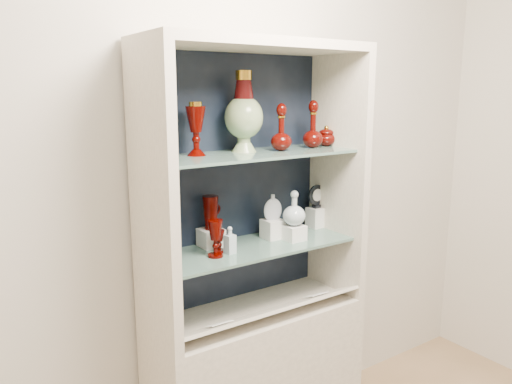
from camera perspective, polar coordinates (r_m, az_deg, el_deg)
wall_back at (r=2.34m, az=-3.03°, el=3.29°), size 3.50×0.02×2.80m
cabinet_base at (r=2.53m, az=0.00°, el=-20.96°), size 1.00×0.40×0.75m
cabinet_back_panel at (r=2.33m, az=-2.63°, el=1.38°), size 0.98×0.02×1.15m
cabinet_side_left at (r=1.95m, az=-11.74°, el=-0.88°), size 0.04×0.40×1.15m
cabinet_side_right at (r=2.47m, az=9.24°, el=1.83°), size 0.04×0.40×1.15m
cabinet_top_cap at (r=2.14m, az=0.00°, el=16.47°), size 1.00×0.40×0.04m
shelf_lower at (r=2.26m, az=-0.29°, el=-6.28°), size 0.92×0.34×0.01m
shelf_upper at (r=2.17m, az=-0.30°, el=4.34°), size 0.92×0.34×0.01m
label_ledge at (r=2.26m, az=1.62°, el=-13.52°), size 0.92×0.17×0.09m
label_card_0 at (r=2.40m, az=6.90°, el=-11.58°), size 0.10×0.06×0.03m
label_card_1 at (r=2.12m, az=-4.23°, el=-14.79°), size 0.10×0.06×0.03m
pedestal_lamp_left at (r=1.90m, az=-10.60°, el=7.09°), size 0.11×0.11×0.25m
pedestal_lamp_right at (r=2.08m, az=-6.88°, el=7.17°), size 0.10×0.10×0.22m
enamel_urn at (r=2.20m, az=-1.40°, el=9.17°), size 0.22×0.22×0.35m
ruby_decanter_a at (r=2.36m, az=6.55°, el=8.03°), size 0.13×0.13×0.25m
ruby_decanter_b at (r=2.23m, az=2.91°, el=7.57°), size 0.10×0.10×0.22m
lidded_bowl at (r=2.45m, az=8.02°, el=6.40°), size 0.10×0.10×0.10m
cobalt_goblet at (r=2.08m, az=-9.74°, el=-5.11°), size 0.10×0.10×0.19m
ruby_goblet_tall at (r=2.10m, az=-4.68°, el=-5.32°), size 0.07×0.07×0.16m
ruby_goblet_small at (r=2.16m, az=-4.23°, el=-5.61°), size 0.06×0.06×0.10m
riser_ruby_pitcher at (r=2.25m, az=-5.15°, el=-5.22°), size 0.10×0.10×0.08m
ruby_pitcher at (r=2.22m, az=-5.21°, el=-2.36°), size 0.13×0.10×0.15m
clear_square_bottle at (r=2.14m, az=-3.01°, el=-5.49°), size 0.05×0.05×0.12m
riser_flat_flask at (r=2.36m, az=1.92°, el=-4.23°), size 0.09×0.09×0.09m
flat_flask at (r=2.33m, az=1.93°, el=-1.69°), size 0.10×0.06×0.12m
riser_clear_round_decanter at (r=2.34m, az=4.35°, el=-4.66°), size 0.09×0.09×0.07m
clear_round_decanter at (r=2.31m, az=4.39°, el=-1.94°), size 0.12×0.12×0.16m
riser_cameo_medallion at (r=2.56m, az=6.88°, el=-2.89°), size 0.08×0.08×0.10m
cameo_medallion at (r=2.54m, az=6.94°, el=-0.45°), size 0.11×0.04×0.12m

